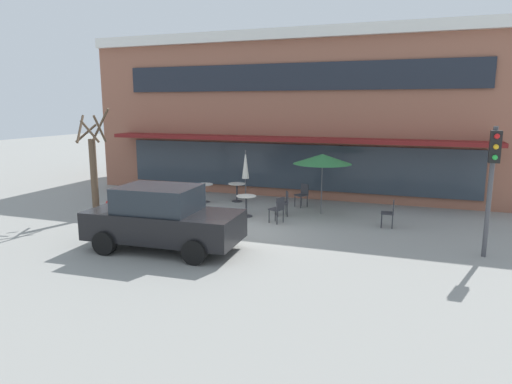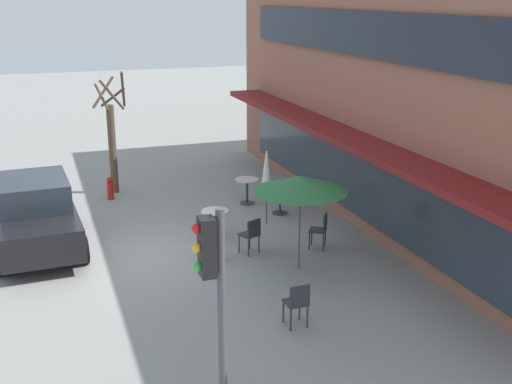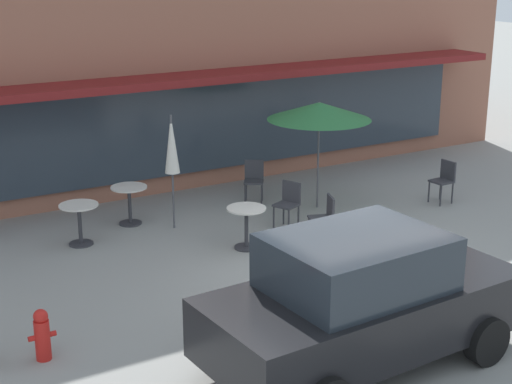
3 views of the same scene
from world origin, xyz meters
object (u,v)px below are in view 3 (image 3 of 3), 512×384
Objects in this scene: cafe_chair_3 at (444,178)px; cafe_chair_0 at (288,201)px; cafe_chair_1 at (325,216)px; fire_hydrant at (42,334)px; patio_umbrella_green_folded at (172,145)px; parked_sedan at (362,300)px; cafe_table_by_tree at (246,221)px; patio_umbrella_cream_folded at (319,111)px; cafe_chair_2 at (254,178)px; cafe_table_streetside at (129,199)px; cafe_table_near_wall at (79,217)px.

cafe_chair_0 is at bearing 174.72° from cafe_chair_3.
fire_hydrant is at bearing -163.93° from cafe_chair_1.
cafe_chair_3 is (3.67, -0.34, 0.00)m from cafe_chair_0.
patio_umbrella_green_folded is 5.96m from parked_sedan.
cafe_table_by_tree is 4.76m from fire_hydrant.
patio_umbrella_cream_folded reaches higher than cafe_chair_0.
patio_umbrella_green_folded is 5.35m from fire_hydrant.
cafe_chair_2 is at bearing 86.86° from cafe_chair_1.
cafe_table_streetside is 0.85× the size of cafe_chair_1.
cafe_chair_3 is 7.27m from parked_sedan.
cafe_chair_1 is at bearing -168.70° from cafe_chair_3.
fire_hydrant is at bearing -154.15° from cafe_chair_0.
cafe_chair_3 reaches higher than cafe_table_near_wall.
cafe_table_by_tree is 1.08× the size of fire_hydrant.
cafe_chair_1 is (0.10, -1.05, 0.00)m from cafe_chair_0.
parked_sedan is (-0.14, -5.91, -0.75)m from patio_umbrella_green_folded.
cafe_chair_1 is at bearing -46.97° from patio_umbrella_green_folded.
patio_umbrella_green_folded reaches higher than fire_hydrant.
cafe_table_near_wall reaches higher than fire_hydrant.
cafe_table_by_tree is (2.48, -1.69, 0.00)m from cafe_table_near_wall.
patio_umbrella_green_folded is 2.49m from cafe_chair_2.
cafe_table_by_tree is at bearing -123.36° from cafe_chair_2.
cafe_chair_3 is at bearing -11.28° from cafe_table_near_wall.
cafe_table_near_wall is 3.00m from cafe_table_by_tree.
cafe_table_by_tree is 4.92m from cafe_chair_3.
parked_sedan is 4.12m from fire_hydrant.
cafe_chair_0 is (2.53, -1.73, 0.01)m from cafe_table_streetside.
parked_sedan is (-0.80, -4.28, 0.36)m from cafe_table_by_tree.
cafe_chair_1 is at bearing -29.81° from cafe_table_near_wall.
cafe_chair_1 is (-1.09, -1.79, -1.50)m from patio_umbrella_cream_folded.
patio_umbrella_green_folded reaches higher than parked_sedan.
parked_sedan is at bearing -120.12° from patio_umbrella_cream_folded.
cafe_chair_0 is at bearing -29.71° from patio_umbrella_green_folded.
patio_umbrella_green_folded is at bearing 88.63° from parked_sedan.
cafe_table_streetside is 1.08× the size of fire_hydrant.
parked_sedan reaches higher than fire_hydrant.
cafe_table_near_wall is 0.85× the size of cafe_chair_1.
patio_umbrella_cream_folded is 2.05m from cafe_chair_0.
patio_umbrella_cream_folded reaches higher than cafe_chair_1.
cafe_table_streetside is (1.19, 0.59, 0.00)m from cafe_table_near_wall.
parked_sedan reaches higher than cafe_chair_1.
cafe_chair_2 is at bearing 56.64° from cafe_table_by_tree.
cafe_chair_0 is 3.68m from cafe_chair_3.
cafe_chair_2 is at bearing 134.06° from patio_umbrella_cream_folded.
cafe_chair_0 is (-1.19, -0.74, -1.50)m from patio_umbrella_cream_folded.
patio_umbrella_green_folded is at bearing 133.03° from cafe_chair_1.
patio_umbrella_cream_folded is 6.54m from parked_sedan.
cafe_chair_3 is at bearing 38.19° from parked_sedan.
cafe_chair_1 is at bearing 16.07° from fire_hydrant.
cafe_chair_2 is at bearing 37.30° from fire_hydrant.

